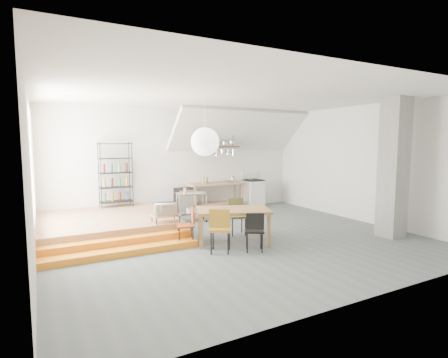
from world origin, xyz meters
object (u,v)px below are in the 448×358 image
mini_fridge (184,201)px  dining_table (233,213)px  stove (253,193)px  rolling_cart (191,203)px

mini_fridge → dining_table: bearing=-93.3°
stove → dining_table: (-2.69, -3.36, 0.19)m
stove → rolling_cart: stove is taller
rolling_cart → mini_fridge: size_ratio=1.10×
stove → rolling_cart: (-2.70, -1.05, 0.04)m
stove → mini_fridge: 2.50m
dining_table → mini_fridge: 3.42m
mini_fridge → stove: bearing=-1.0°
stove → dining_table: stove is taller
dining_table → rolling_cart: (-0.01, 2.31, -0.15)m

